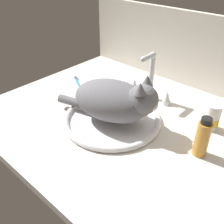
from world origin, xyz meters
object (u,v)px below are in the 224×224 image
(amber_bottle, at_px, (202,138))
(toothbrush, at_px, (79,84))
(faucet, at_px, (150,82))
(cat, at_px, (117,101))
(sink_basin, at_px, (112,119))
(pill_bottle, at_px, (212,118))

(amber_bottle, xyz_separation_m, toothbrush, (-0.61, 0.06, -0.06))
(faucet, height_order, cat, faucet)
(sink_basin, height_order, toothbrush, sink_basin)
(pill_bottle, xyz_separation_m, toothbrush, (-0.58, -0.09, -0.04))
(cat, relative_size, toothbrush, 2.21)
(faucet, relative_size, toothbrush, 1.13)
(cat, xyz_separation_m, amber_bottle, (0.29, 0.05, -0.03))
(sink_basin, xyz_separation_m, faucet, (0.00, 0.23, 0.07))
(sink_basin, xyz_separation_m, amber_bottle, (0.31, 0.05, 0.05))
(sink_basin, xyz_separation_m, toothbrush, (-0.30, 0.11, -0.00))
(pill_bottle, bearing_deg, toothbrush, -170.94)
(pill_bottle, relative_size, amber_bottle, 0.71)
(cat, height_order, toothbrush, cat)
(sink_basin, height_order, pill_bottle, pill_bottle)
(pill_bottle, bearing_deg, faucet, 174.05)
(pill_bottle, bearing_deg, cat, -143.48)
(amber_bottle, distance_m, toothbrush, 0.62)
(sink_basin, relative_size, cat, 0.91)
(sink_basin, relative_size, pill_bottle, 3.75)
(cat, relative_size, pill_bottle, 4.11)
(pill_bottle, bearing_deg, amber_bottle, -78.13)
(faucet, bearing_deg, sink_basin, -90.00)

